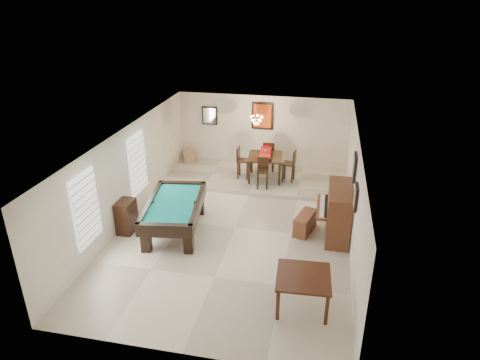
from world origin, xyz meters
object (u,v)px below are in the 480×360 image
(dining_chair_south, at_px, (263,173))
(square_table, at_px, (303,291))
(dining_chair_east, at_px, (289,166))
(flower_vase, at_px, (266,149))
(apothecary_chest, at_px, (126,216))
(corner_bench, at_px, (190,156))
(pool_table, at_px, (175,217))
(dining_table, at_px, (265,166))
(upright_piano, at_px, (332,212))
(chandelier, at_px, (256,117))
(dining_chair_north, at_px, (269,156))
(dining_chair_west, at_px, (243,163))
(piano_bench, at_px, (305,223))

(dining_chair_south, bearing_deg, square_table, -78.93)
(dining_chair_east, bearing_deg, flower_vase, -85.41)
(apothecary_chest, distance_m, corner_bench, 4.94)
(pool_table, height_order, dining_chair_south, dining_chair_south)
(apothecary_chest, relative_size, dining_table, 0.79)
(upright_piano, bearing_deg, chandelier, 129.78)
(dining_chair_east, height_order, chandelier, chandelier)
(square_table, xyz_separation_m, dining_chair_south, (-1.63, 5.23, 0.24))
(flower_vase, bearing_deg, chandelier, 171.87)
(flower_vase, xyz_separation_m, dining_chair_south, (0.03, -0.72, -0.57))
(corner_bench, xyz_separation_m, chandelier, (2.60, -0.97, 1.87))
(dining_chair_north, bearing_deg, dining_chair_east, 130.83)
(apothecary_chest, bearing_deg, dining_chair_east, 45.07)
(square_table, bearing_deg, dining_chair_north, 103.87)
(dining_chair_north, height_order, dining_chair_east, dining_chair_north)
(pool_table, height_order, apothecary_chest, apothecary_chest)
(upright_piano, relative_size, dining_chair_north, 1.53)
(dining_chair_south, bearing_deg, dining_chair_west, 132.13)
(dining_table, bearing_deg, dining_chair_east, -1.98)
(piano_bench, distance_m, dining_chair_east, 3.07)
(dining_chair_east, bearing_deg, piano_bench, 20.71)
(dining_chair_east, bearing_deg, dining_chair_south, -40.97)
(flower_vase, xyz_separation_m, dining_chair_north, (0.01, 0.74, -0.53))
(upright_piano, xyz_separation_m, chandelier, (-2.53, 3.04, 1.53))
(apothecary_chest, bearing_deg, piano_bench, 11.52)
(piano_bench, bearing_deg, upright_piano, -0.95)
(piano_bench, bearing_deg, dining_chair_south, 123.50)
(upright_piano, xyz_separation_m, dining_table, (-2.20, 2.99, -0.09))
(dining_chair_south, height_order, chandelier, chandelier)
(square_table, relative_size, upright_piano, 0.66)
(apothecary_chest, relative_size, chandelier, 1.48)
(pool_table, bearing_deg, apothecary_chest, -175.75)
(dining_chair_north, distance_m, dining_chair_east, 1.09)
(apothecary_chest, height_order, dining_table, dining_table)
(corner_bench, distance_m, chandelier, 3.35)
(square_table, height_order, dining_table, dining_table)
(dining_chair_south, height_order, corner_bench, dining_chair_south)
(apothecary_chest, bearing_deg, chandelier, 54.98)
(pool_table, xyz_separation_m, dining_chair_north, (1.88, 4.38, 0.23))
(dining_chair_east, bearing_deg, square_table, 15.04)
(piano_bench, distance_m, dining_table, 3.36)
(chandelier, bearing_deg, dining_chair_west, -166.58)
(upright_piano, height_order, apothecary_chest, upright_piano)
(upright_piano, height_order, chandelier, chandelier)
(pool_table, bearing_deg, dining_chair_south, 48.49)
(piano_bench, height_order, dining_chair_east, dining_chair_east)
(dining_chair_west, height_order, chandelier, chandelier)
(dining_table, bearing_deg, corner_bench, 160.91)
(upright_piano, height_order, dining_chair_south, upright_piano)
(corner_bench, bearing_deg, dining_chair_west, -25.73)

